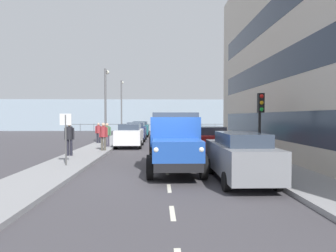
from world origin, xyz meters
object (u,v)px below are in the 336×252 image
object	(u,v)px
car_teal_oppositeside_2	(140,129)
car_navy_oppositeside_1	(136,131)
lamp_post_far	(122,102)
pedestrian_near_railing	(69,136)
pedestrian_couple_b	(99,131)
truck_vintage_blue	(175,144)
pedestrian_couple_a	(107,133)
traffic_light_near	(260,112)
lamp_post_promenade	(106,99)
car_red_kerbside_1	(209,141)
car_grey_kerbside_near	(240,156)
street_sign	(66,130)
car_white_oppositeside_0	(130,135)
pedestrian_by_lamp	(103,134)

from	to	relation	value
car_teal_oppositeside_2	car_navy_oppositeside_1	bearing A→B (deg)	90.00
lamp_post_far	pedestrian_near_railing	bearing A→B (deg)	88.23
car_navy_oppositeside_1	pedestrian_couple_b	world-z (taller)	pedestrian_couple_b
truck_vintage_blue	pedestrian_couple_a	distance (m)	10.08
car_teal_oppositeside_2	traffic_light_near	xyz separation A→B (m)	(-6.87, 20.44, 1.57)
car_teal_oppositeside_2	traffic_light_near	bearing A→B (deg)	108.58
car_teal_oppositeside_2	pedestrian_near_railing	bearing A→B (deg)	81.47
pedestrian_couple_b	car_teal_oppositeside_2	bearing A→B (deg)	-104.90
lamp_post_promenade	lamp_post_far	xyz separation A→B (m)	(0.20, -11.17, 0.24)
car_navy_oppositeside_1	lamp_post_far	xyz separation A→B (m)	(2.13, -6.44, 2.98)
car_red_kerbside_1	car_navy_oppositeside_1	size ratio (longest dim) A/B	1.04
car_teal_oppositeside_2	pedestrian_couple_b	distance (m)	10.47
lamp_post_promenade	pedestrian_couple_b	bearing A→B (deg)	-51.16
car_grey_kerbside_near	traffic_light_near	bearing A→B (deg)	-118.81
pedestrian_near_railing	pedestrian_couple_a	bearing A→B (deg)	-103.76
pedestrian_couple_b	street_sign	bearing A→B (deg)	94.30
car_grey_kerbside_near	pedestrian_near_railing	world-z (taller)	pedestrian_near_railing
car_navy_oppositeside_1	lamp_post_promenade	size ratio (longest dim) A/B	0.76
truck_vintage_blue	car_red_kerbside_1	distance (m)	5.21
pedestrian_near_railing	pedestrian_couple_b	distance (m)	7.77
car_white_oppositeside_0	pedestrian_by_lamp	bearing A→B (deg)	69.33
pedestrian_near_railing	street_sign	distance (m)	3.36
car_red_kerbside_1	pedestrian_couple_a	world-z (taller)	pedestrian_couple_a
car_grey_kerbside_near	pedestrian_couple_a	bearing A→B (deg)	-58.97
pedestrian_by_lamp	pedestrian_couple_a	world-z (taller)	pedestrian_by_lamp
car_white_oppositeside_0	car_teal_oppositeside_2	world-z (taller)	same
car_red_kerbside_1	car_navy_oppositeside_1	distance (m)	12.16
car_red_kerbside_1	pedestrian_by_lamp	size ratio (longest dim) A/B	2.64
pedestrian_near_railing	truck_vintage_blue	bearing A→B (deg)	142.20
pedestrian_by_lamp	lamp_post_promenade	distance (m)	5.06
car_teal_oppositeside_2	pedestrian_near_railing	world-z (taller)	pedestrian_near_railing
pedestrian_near_railing	pedestrian_by_lamp	size ratio (longest dim) A/B	1.05
car_teal_oppositeside_2	lamp_post_promenade	distance (m)	11.56
lamp_post_promenade	street_sign	world-z (taller)	lamp_post_promenade
car_red_kerbside_1	lamp_post_far	size ratio (longest dim) A/B	0.73
pedestrian_couple_a	lamp_post_promenade	distance (m)	3.23
truck_vintage_blue	lamp_post_far	xyz separation A→B (m)	(4.95, -22.25, 2.70)
car_white_oppositeside_0	lamp_post_promenade	size ratio (longest dim) A/B	0.74
pedestrian_couple_a	pedestrian_couple_b	xyz separation A→B (m)	(1.19, -2.93, -0.02)
car_white_oppositeside_0	lamp_post_promenade	distance (m)	3.47
pedestrian_couple_b	street_sign	world-z (taller)	street_sign
traffic_light_near	car_white_oppositeside_0	bearing A→B (deg)	-50.87
car_navy_oppositeside_1	car_teal_oppositeside_2	xyz separation A→B (m)	(0.00, -6.34, 0.00)
car_red_kerbside_1	car_white_oppositeside_0	world-z (taller)	same
car_navy_oppositeside_1	pedestrian_near_railing	distance (m)	11.86
car_grey_kerbside_near	pedestrian_couple_a	world-z (taller)	pedestrian_couple_a
car_white_oppositeside_0	pedestrian_near_railing	world-z (taller)	pedestrian_near_railing
street_sign	car_navy_oppositeside_1	bearing A→B (deg)	-97.19
truck_vintage_blue	pedestrian_near_railing	size ratio (longest dim) A/B	3.10
car_teal_oppositeside_2	traffic_light_near	size ratio (longest dim) A/B	1.45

